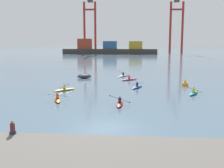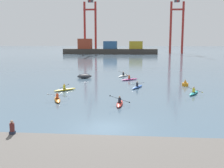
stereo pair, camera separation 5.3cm
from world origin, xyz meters
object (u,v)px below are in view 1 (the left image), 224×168
(container_barge, at_px, (109,49))
(kayak_blue, at_px, (137,87))
(kayak_red, at_px, (120,103))
(gantry_crane_west, at_px, (90,20))
(kayak_teal, at_px, (194,93))
(kayak_white, at_px, (123,76))
(kayak_yellow, at_px, (65,89))
(seated_onlooker, at_px, (13,128))
(kayak_orange, at_px, (57,99))
(gantry_crane_west_mid, at_px, (177,20))
(capsized_dinghy, at_px, (84,76))
(channel_buoy, at_px, (185,84))
(kayak_magenta, at_px, (129,79))

(container_barge, xyz_separation_m, kayak_blue, (14.48, -109.57, -2.38))
(container_barge, xyz_separation_m, kayak_red, (12.61, -120.29, -2.38))
(kayak_red, height_order, kayak_blue, kayak_red)
(gantry_crane_west, bearing_deg, kayak_teal, -74.77)
(kayak_white, bearing_deg, kayak_yellow, -114.34)
(kayak_red, height_order, seated_onlooker, seated_onlooker)
(kayak_teal, relative_size, kayak_white, 1.03)
(kayak_red, xyz_separation_m, kayak_orange, (-7.01, 1.41, 0.00))
(gantry_crane_west_mid, bearing_deg, container_barge, -167.23)
(gantry_crane_west_mid, relative_size, seated_onlooker, 38.63)
(kayak_orange, distance_m, seated_onlooker, 13.29)
(capsized_dinghy, bearing_deg, kayak_yellow, -91.22)
(gantry_crane_west_mid, xyz_separation_m, channel_buoy, (-14.92, -115.55, -18.02))
(gantry_crane_west, relative_size, kayak_yellow, 13.19)
(gantry_crane_west, bearing_deg, gantry_crane_west_mid, -0.61)
(kayak_teal, bearing_deg, seated_onlooker, -128.97)
(gantry_crane_west_mid, distance_m, seated_onlooker, 144.53)
(kayak_orange, bearing_deg, kayak_teal, 18.19)
(kayak_blue, relative_size, kayak_magenta, 1.12)
(kayak_blue, bearing_deg, kayak_magenta, 99.30)
(capsized_dinghy, relative_size, kayak_magenta, 0.93)
(kayak_teal, distance_m, kayak_white, 19.32)
(capsized_dinghy, bearing_deg, gantry_crane_west, 98.87)
(kayak_white, bearing_deg, kayak_magenta, -75.80)
(seated_onlooker, bearing_deg, kayak_magenta, 77.66)
(capsized_dinghy, bearing_deg, seated_onlooker, -87.40)
(gantry_crane_west_mid, xyz_separation_m, kayak_orange, (-30.84, -127.14, -18.21))
(channel_buoy, height_order, kayak_teal, channel_buoy)
(gantry_crane_west, height_order, channel_buoy, gantry_crane_west)
(container_barge, bearing_deg, channel_buoy, -78.66)
(kayak_yellow, xyz_separation_m, kayak_magenta, (8.37, 10.89, 0.00))
(seated_onlooker, bearing_deg, container_barge, 92.84)
(container_barge, relative_size, seated_onlooker, 55.70)
(kayak_teal, bearing_deg, kayak_orange, -161.81)
(gantry_crane_west_mid, height_order, kayak_teal, gantry_crane_west_mid)
(gantry_crane_west, height_order, kayak_magenta, gantry_crane_west)
(container_barge, bearing_deg, kayak_yellow, -87.55)
(gantry_crane_west_mid, xyz_separation_m, kayak_teal, (-14.97, -121.92, -18.21))
(kayak_yellow, xyz_separation_m, seated_onlooker, (1.73, -19.48, 0.96))
(gantry_crane_west_mid, bearing_deg, capsized_dinghy, -106.16)
(container_barge, height_order, kayak_teal, container_barge)
(gantry_crane_west, xyz_separation_m, capsized_dinghy, (16.96, -108.71, -18.49))
(capsized_dinghy, xyz_separation_m, kayak_teal, (16.37, -13.73, -0.18))
(kayak_red, relative_size, seated_onlooker, 3.81)
(kayak_red, bearing_deg, gantry_crane_west_mid, 79.50)
(container_barge, xyz_separation_m, kayak_teal, (21.46, -113.66, -2.38))
(kayak_white, bearing_deg, channel_buoy, -47.53)
(gantry_crane_west_mid, xyz_separation_m, kayak_yellow, (-31.62, -120.87, -18.21))
(kayak_yellow, height_order, kayak_blue, kayak_yellow)
(capsized_dinghy, xyz_separation_m, kayak_blue, (9.38, -9.64, -0.18))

